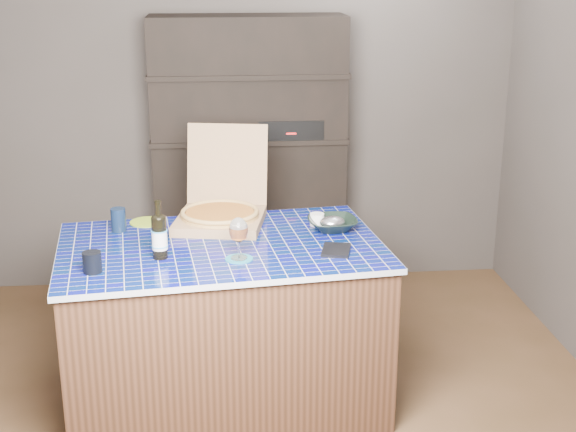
{
  "coord_description": "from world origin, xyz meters",
  "views": [
    {
      "loc": [
        -0.22,
        -3.45,
        2.13
      ],
      "look_at": [
        0.11,
        0.0,
        1.01
      ],
      "focal_mm": 50.0,
      "sensor_mm": 36.0,
      "label": 1
    }
  ],
  "objects": [
    {
      "name": "room",
      "position": [
        0.0,
        0.0,
        1.25
      ],
      "size": [
        3.5,
        3.5,
        3.5
      ],
      "color": "brown",
      "rests_on": "ground"
    },
    {
      "name": "shelving_unit",
      "position": [
        0.0,
        1.53,
        0.9
      ],
      "size": [
        1.2,
        0.41,
        1.8
      ],
      "color": "black",
      "rests_on": "floor"
    },
    {
      "name": "kitchen_island",
      "position": [
        -0.2,
        0.14,
        0.42
      ],
      "size": [
        1.62,
        1.12,
        0.83
      ],
      "rotation": [
        0.0,
        0.0,
        0.11
      ],
      "color": "#4C2D1D",
      "rests_on": "floor"
    },
    {
      "name": "pizza_box",
      "position": [
        -0.2,
        0.45,
        0.9
      ],
      "size": [
        0.51,
        0.59,
        0.47
      ],
      "rotation": [
        0.0,
        0.0,
        -0.19
      ],
      "color": "#966A4D",
      "rests_on": "kitchen_island"
    },
    {
      "name": "mead_bottle",
      "position": [
        -0.48,
        -0.02,
        0.94
      ],
      "size": [
        0.07,
        0.07,
        0.27
      ],
      "color": "black",
      "rests_on": "kitchen_island"
    },
    {
      "name": "teal_trivet",
      "position": [
        -0.12,
        -0.07,
        0.84
      ],
      "size": [
        0.13,
        0.13,
        0.01
      ],
      "primitive_type": "cylinder",
      "color": "#1A7088",
      "rests_on": "kitchen_island"
    },
    {
      "name": "wine_glass",
      "position": [
        -0.12,
        -0.07,
        0.97
      ],
      "size": [
        0.09,
        0.09,
        0.19
      ],
      "color": "white",
      "rests_on": "teal_trivet"
    },
    {
      "name": "tumbler",
      "position": [
        -0.76,
        -0.16,
        0.88
      ],
      "size": [
        0.08,
        0.08,
        0.09
      ],
      "primitive_type": "cylinder",
      "color": "black",
      "rests_on": "kitchen_island"
    },
    {
      "name": "dvd_case",
      "position": [
        0.33,
        -0.01,
        0.84
      ],
      "size": [
        0.16,
        0.2,
        0.01
      ],
      "primitive_type": "cube",
      "rotation": [
        0.0,
        0.0,
        -0.24
      ],
      "color": "black",
      "rests_on": "kitchen_island"
    },
    {
      "name": "bowl",
      "position": [
        0.36,
        0.3,
        0.86
      ],
      "size": [
        0.26,
        0.26,
        0.06
      ],
      "primitive_type": "imported",
      "rotation": [
        0.0,
        0.0,
        0.06
      ],
      "color": "black",
      "rests_on": "kitchen_island"
    },
    {
      "name": "foil_contents",
      "position": [
        0.36,
        0.3,
        0.87
      ],
      "size": [
        0.13,
        0.11,
        0.06
      ],
      "primitive_type": "ellipsoid",
      "color": "silver",
      "rests_on": "bowl"
    },
    {
      "name": "white_jar",
      "position": [
        0.29,
        0.38,
        0.86
      ],
      "size": [
        0.07,
        0.07,
        0.06
      ],
      "primitive_type": "cylinder",
      "color": "white",
      "rests_on": "kitchen_island"
    },
    {
      "name": "navy_cup",
      "position": [
        -0.7,
        0.39,
        0.89
      ],
      "size": [
        0.07,
        0.07,
        0.12
      ],
      "primitive_type": "cylinder",
      "color": "black",
      "rests_on": "kitchen_island"
    },
    {
      "name": "green_trivet",
      "position": [
        -0.57,
        0.51,
        0.84
      ],
      "size": [
        0.18,
        0.18,
        0.01
      ],
      "primitive_type": "cylinder",
      "color": "#8AAC25",
      "rests_on": "kitchen_island"
    }
  ]
}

